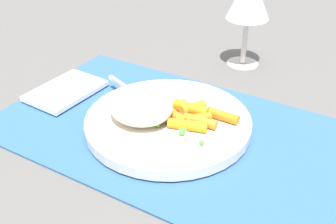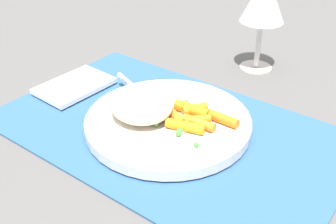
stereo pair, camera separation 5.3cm
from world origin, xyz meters
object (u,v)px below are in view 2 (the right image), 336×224
Objects in this scene: plate at (168,122)px; fork at (155,105)px; wine_glass at (264,0)px; rice_mound at (141,105)px; napkin at (74,86)px; carrot_portion at (194,117)px.

fork is (-0.03, 0.01, 0.01)m from plate.
wine_glass is at bearing 81.01° from fork.
plate is 1.35× the size of wine_glass.
rice_mound is 0.04m from fork.
plate is at bearing -20.65° from fork.
plate is at bearing 0.05° from napkin.
fork is (-0.07, -0.00, -0.00)m from carrot_portion.
napkin is (-0.20, -0.00, -0.00)m from plate.
wine_glass reaches higher than plate.
wine_glass reaches higher than carrot_portion.
napkin is at bearing -176.47° from carrot_portion.
rice_mound is 0.08m from carrot_portion.
napkin is at bearing 172.96° from rice_mound.
wine_glass is (0.01, 0.27, 0.12)m from plate.
fork is at bearing 159.35° from plate.
plate is 0.29m from wine_glass.
fork is 1.57× the size of napkin.
wine_glass is at bearing 88.53° from plate.
rice_mound is 0.48× the size of fork.
rice_mound reaches higher than napkin.
napkin is at bearing -127.48° from wine_glass.
fork reaches higher than plate.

